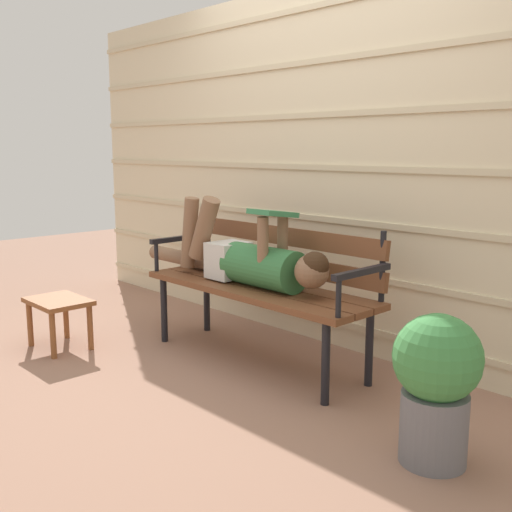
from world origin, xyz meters
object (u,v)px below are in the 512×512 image
footstool (59,308)px  potted_plant (436,381)px  reclining_person (247,259)px  park_bench (264,279)px

footstool → potted_plant: 2.47m
reclining_person → footstool: size_ratio=4.01×
park_bench → reclining_person: size_ratio=0.94×
potted_plant → footstool: bearing=-169.4°
park_bench → potted_plant: size_ratio=2.53×
park_bench → footstool: (-1.05, -0.82, -0.24)m
reclining_person → footstool: reclining_person is taller
park_bench → reclining_person: (-0.08, -0.07, 0.12)m
footstool → potted_plant: (2.43, 0.45, 0.09)m
potted_plant → reclining_person: bearing=168.5°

